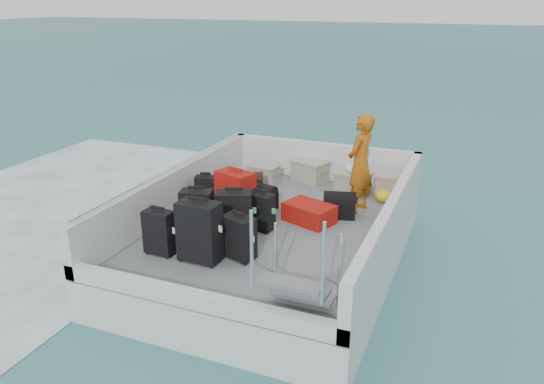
% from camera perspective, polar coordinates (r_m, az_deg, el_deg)
% --- Properties ---
extents(ground, '(160.00, 160.00, 0.00)m').
position_cam_1_polar(ground, '(8.37, 0.38, -7.54)').
color(ground, '#185453').
rests_on(ground, ground).
extents(wake_foam, '(10.00, 10.00, 0.00)m').
position_cam_1_polar(wake_foam, '(10.94, -23.67, -2.44)').
color(wake_foam, white).
rests_on(wake_foam, ground).
extents(ferry_hull, '(3.60, 5.00, 0.60)m').
position_cam_1_polar(ferry_hull, '(8.24, 0.39, -5.70)').
color(ferry_hull, silver).
rests_on(ferry_hull, ground).
extents(deck, '(3.30, 4.70, 0.02)m').
position_cam_1_polar(deck, '(8.11, 0.39, -3.73)').
color(deck, slate).
rests_on(deck, ferry_hull).
extents(deck_fittings, '(3.60, 5.00, 0.90)m').
position_cam_1_polar(deck_fittings, '(7.57, 1.93, -2.41)').
color(deck_fittings, silver).
rests_on(deck_fittings, deck).
extents(suitcase_0, '(0.41, 0.24, 0.62)m').
position_cam_1_polar(suitcase_0, '(7.29, -12.03, -4.31)').
color(suitcase_0, black).
rests_on(suitcase_0, deck).
extents(suitcase_1, '(0.51, 0.37, 0.68)m').
position_cam_1_polar(suitcase_1, '(7.76, -8.07, -2.25)').
color(suitcase_1, black).
rests_on(suitcase_1, deck).
extents(suitcase_2, '(0.40, 0.31, 0.51)m').
position_cam_1_polar(suitcase_2, '(8.86, -7.09, 0.11)').
color(suitcase_2, black).
rests_on(suitcase_2, deck).
extents(suitcase_3, '(0.55, 0.33, 0.82)m').
position_cam_1_polar(suitcase_3, '(6.97, -7.80, -4.31)').
color(suitcase_3, black).
rests_on(suitcase_3, deck).
extents(suitcase_4, '(0.56, 0.45, 0.72)m').
position_cam_1_polar(suitcase_4, '(7.55, -4.09, -2.59)').
color(suitcase_4, black).
rests_on(suitcase_4, deck).
extents(suitcase_5, '(0.65, 0.51, 0.79)m').
position_cam_1_polar(suitcase_5, '(8.20, -3.95, -0.44)').
color(suitcase_5, '#9D140C').
rests_on(suitcase_5, deck).
extents(suitcase_6, '(0.49, 0.38, 0.60)m').
position_cam_1_polar(suitcase_6, '(7.03, -3.59, -4.95)').
color(suitcase_6, black).
rests_on(suitcase_6, deck).
extents(suitcase_7, '(0.45, 0.32, 0.57)m').
position_cam_1_polar(suitcase_7, '(7.88, -1.27, -2.12)').
color(suitcase_7, black).
rests_on(suitcase_7, deck).
extents(suitcase_8, '(0.86, 0.71, 0.29)m').
position_cam_1_polar(suitcase_8, '(8.21, 4.02, -2.26)').
color(suitcase_8, '#9D140C').
rests_on(suitcase_8, deck).
extents(duffel_0, '(0.55, 0.46, 0.32)m').
position_cam_1_polar(duffel_0, '(9.31, -2.42, 0.64)').
color(duffel_0, black).
rests_on(duffel_0, deck).
extents(duffel_1, '(0.53, 0.38, 0.32)m').
position_cam_1_polar(duffel_1, '(8.72, -1.12, -0.74)').
color(duffel_1, black).
rests_on(duffel_1, deck).
extents(duffel_2, '(0.56, 0.41, 0.32)m').
position_cam_1_polar(duffel_2, '(8.44, 7.24, -1.64)').
color(duffel_2, black).
rests_on(duffel_2, deck).
extents(crate_0, '(0.56, 0.41, 0.32)m').
position_cam_1_polar(crate_0, '(9.92, -0.91, 1.91)').
color(crate_0, '#A09A8B').
rests_on(crate_0, deck).
extents(crate_1, '(0.72, 0.61, 0.37)m').
position_cam_1_polar(crate_1, '(10.03, 4.10, 2.21)').
color(crate_1, '#A09A8B').
rests_on(crate_1, deck).
extents(crate_2, '(0.61, 0.45, 0.35)m').
position_cam_1_polar(crate_2, '(9.50, 8.66, 0.91)').
color(crate_2, '#A09A8B').
rests_on(crate_2, deck).
extents(crate_3, '(0.58, 0.40, 0.35)m').
position_cam_1_polar(crate_3, '(9.52, 12.94, 0.66)').
color(crate_3, '#A09A8B').
rests_on(crate_3, deck).
extents(yellow_bag, '(0.28, 0.26, 0.22)m').
position_cam_1_polar(yellow_bag, '(9.20, 11.88, -0.38)').
color(yellow_bag, gold).
rests_on(yellow_bag, deck).
extents(white_bag, '(0.24, 0.24, 0.18)m').
position_cam_1_polar(white_bag, '(9.42, 8.75, 2.42)').
color(white_bag, white).
rests_on(white_bag, crate_2).
extents(passenger, '(0.51, 0.66, 1.60)m').
position_cam_1_polar(passenger, '(8.53, 9.47, 3.04)').
color(passenger, orange).
rests_on(passenger, deck).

